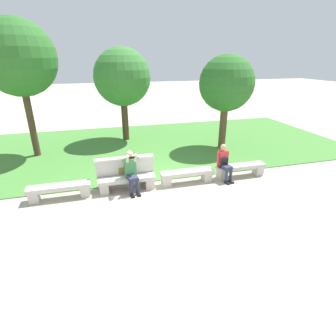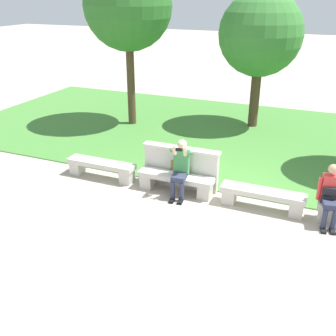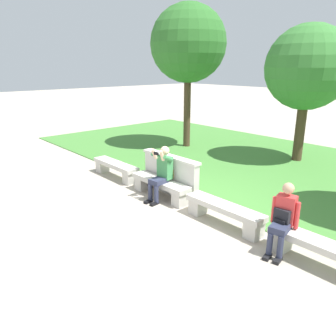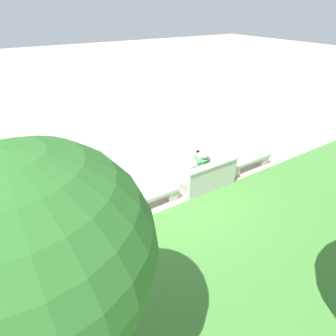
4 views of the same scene
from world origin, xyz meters
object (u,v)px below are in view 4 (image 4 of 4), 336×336
object	(u,v)px
bench_mid	(150,198)
person_photographer	(201,167)
bench_main	(249,162)
bench_far	(81,224)
tree_behind_wall	(42,255)
backpack	(105,204)
bench_near	(205,178)
person_distant	(104,202)

from	to	relation	value
bench_mid	person_photographer	world-z (taller)	person_photographer
bench_main	bench_far	bearing A→B (deg)	0.00
bench_main	tree_behind_wall	xyz separation A→B (m)	(6.89, 3.17, 2.60)
person_photographer	backpack	xyz separation A→B (m)	(3.17, 0.04, -0.11)
bench_near	person_distant	distance (m)	3.36
tree_behind_wall	bench_mid	bearing A→B (deg)	-131.89
bench_near	person_distant	world-z (taller)	person_distant
bench_near	backpack	world-z (taller)	backpack
bench_main	person_distant	bearing A→B (deg)	-0.69
bench_near	tree_behind_wall	distance (m)	6.36
person_photographer	bench_mid	bearing A→B (deg)	2.35
bench_main	bench_far	world-z (taller)	same
person_photographer	bench_near	bearing A→B (deg)	152.31
bench_far	person_photographer	xyz separation A→B (m)	(-3.90, -0.08, 0.44)
bench_mid	tree_behind_wall	distance (m)	4.99
bench_mid	person_distant	distance (m)	1.37
bench_near	person_photographer	xyz separation A→B (m)	(0.15, -0.08, 0.44)
bench_mid	person_distant	xyz separation A→B (m)	(1.32, -0.06, 0.38)
bench_main	tree_behind_wall	distance (m)	8.01
bench_main	bench_far	size ratio (longest dim) A/B	1.00
bench_main	backpack	bearing A→B (deg)	-0.39
bench_mid	person_photographer	size ratio (longest dim) A/B	1.37
person_photographer	backpack	world-z (taller)	person_photographer
bench_mid	person_distant	bearing A→B (deg)	-2.82
person_distant	bench_main	bearing A→B (deg)	179.31
person_distant	backpack	world-z (taller)	person_distant
bench_main	bench_near	distance (m)	2.02
bench_mid	tree_behind_wall	world-z (taller)	tree_behind_wall
tree_behind_wall	bench_far	bearing A→B (deg)	-104.52
tree_behind_wall	backpack	bearing A→B (deg)	-115.74
bench_main	person_distant	distance (m)	5.37
bench_far	person_photographer	distance (m)	3.92
bench_main	person_distant	world-z (taller)	person_distant
bench_mid	tree_behind_wall	size ratio (longest dim) A/B	0.44
bench_mid	tree_behind_wall	bearing A→B (deg)	48.11
bench_near	tree_behind_wall	world-z (taller)	tree_behind_wall
bench_main	bench_mid	world-z (taller)	same
backpack	bench_main	bearing A→B (deg)	179.61
bench_near	bench_mid	bearing A→B (deg)	0.00
person_distant	bench_mid	bearing A→B (deg)	177.18
person_photographer	backpack	distance (m)	3.17
bench_main	person_photographer	world-z (taller)	person_photographer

